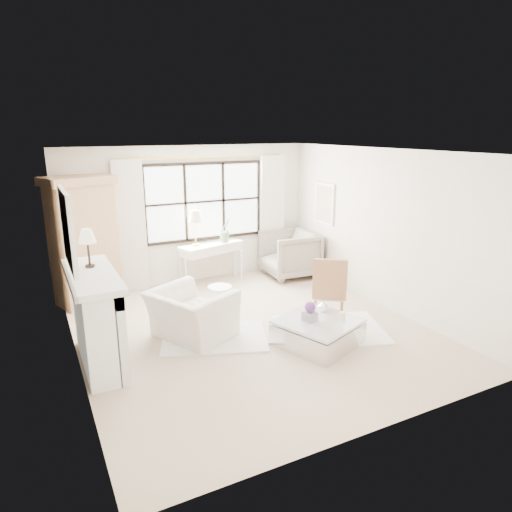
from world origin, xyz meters
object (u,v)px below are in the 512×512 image
(club_armchair, at_px, (192,314))
(armoire, at_px, (84,240))
(coffee_table, at_px, (318,332))
(console_table, at_px, (211,263))

(club_armchair, bearing_deg, armoire, 2.48)
(coffee_table, bearing_deg, armoire, 109.15)
(armoire, relative_size, club_armchair, 2.00)
(armoire, distance_m, club_armchair, 2.62)
(console_table, xyz_separation_m, club_armchair, (-1.20, -2.26, -0.04))
(armoire, bearing_deg, club_armchair, -83.78)
(console_table, height_order, club_armchair, console_table)
(armoire, height_order, coffee_table, armoire)
(club_armchair, height_order, coffee_table, club_armchair)
(console_table, relative_size, coffee_table, 1.07)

